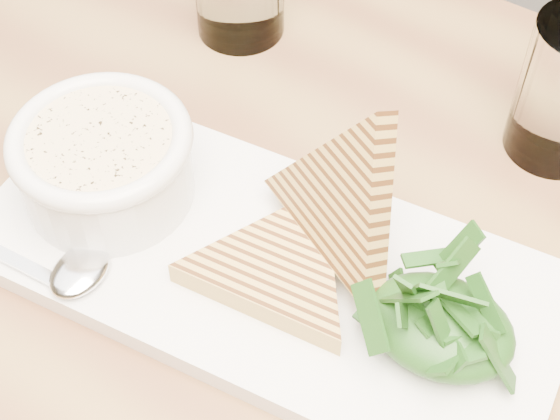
% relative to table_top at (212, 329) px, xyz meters
% --- Properties ---
extents(table_top, '(1.34, 0.97, 0.04)m').
position_rel_table_top_xyz_m(table_top, '(0.00, 0.00, 0.00)').
color(table_top, olive).
rests_on(table_top, ground).
extents(table_leg_bl, '(0.06, 0.06, 0.70)m').
position_rel_table_top_xyz_m(table_leg_bl, '(-0.58, 0.37, -0.37)').
color(table_leg_bl, olive).
rests_on(table_leg_bl, ground).
extents(platter, '(0.41, 0.19, 0.02)m').
position_rel_table_top_xyz_m(platter, '(0.02, 0.05, 0.03)').
color(platter, silver).
rests_on(platter, table_top).
extents(soup_bowl, '(0.12, 0.12, 0.05)m').
position_rel_table_top_xyz_m(soup_bowl, '(-0.11, 0.05, 0.06)').
color(soup_bowl, silver).
rests_on(soup_bowl, platter).
extents(soup, '(0.10, 0.10, 0.01)m').
position_rel_table_top_xyz_m(soup, '(-0.11, 0.05, 0.09)').
color(soup, beige).
rests_on(soup, soup_bowl).
extents(bowl_rim, '(0.13, 0.13, 0.01)m').
position_rel_table_top_xyz_m(bowl_rim, '(-0.11, 0.05, 0.09)').
color(bowl_rim, silver).
rests_on(bowl_rim, soup_bowl).
extents(sandwich_flat, '(0.15, 0.15, 0.02)m').
position_rel_table_top_xyz_m(sandwich_flat, '(0.03, 0.04, 0.05)').
color(sandwich_flat, '#B48E45').
rests_on(sandwich_flat, platter).
extents(sandwich_lean, '(0.19, 0.18, 0.16)m').
position_rel_table_top_xyz_m(sandwich_lean, '(0.06, 0.08, 0.08)').
color(sandwich_lean, '#B48E45').
rests_on(sandwich_lean, sandwich_flat).
extents(salad_base, '(0.09, 0.07, 0.04)m').
position_rel_table_top_xyz_m(salad_base, '(0.14, 0.04, 0.06)').
color(salad_base, black).
rests_on(salad_base, platter).
extents(arugula_pile, '(0.11, 0.10, 0.05)m').
position_rel_table_top_xyz_m(arugula_pile, '(0.14, 0.04, 0.06)').
color(arugula_pile, '#2A5C1B').
rests_on(arugula_pile, platter).
extents(spoon_bowl, '(0.04, 0.05, 0.01)m').
position_rel_table_top_xyz_m(spoon_bowl, '(-0.08, -0.02, 0.04)').
color(spoon_bowl, silver).
rests_on(spoon_bowl, platter).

